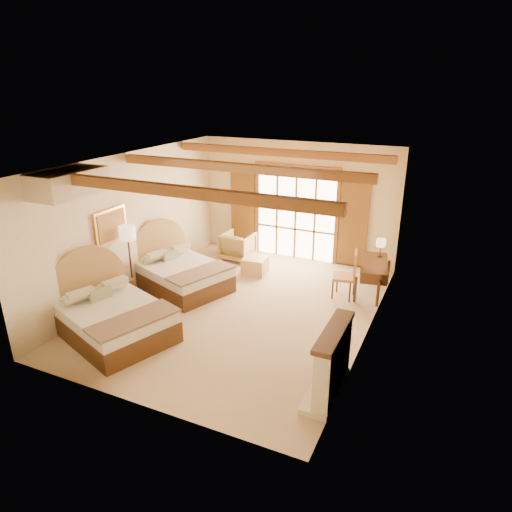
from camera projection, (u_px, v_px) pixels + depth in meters
The scene contains 19 objects.
floor at pixel (240, 308), 10.00m from camera, with size 7.00×7.00×0.00m, color tan.
wall_back at pixel (297, 201), 12.39m from camera, with size 5.50×5.50×0.00m, color beige.
wall_left at pixel (133, 223), 10.50m from camera, with size 7.00×7.00×0.00m, color beige.
wall_right at pixel (373, 260), 8.36m from camera, with size 7.00×7.00×0.00m, color beige.
ceiling at pixel (238, 161), 8.85m from camera, with size 7.00×7.00×0.00m, color #A87039.
ceiling_beams at pixel (238, 168), 8.90m from camera, with size 5.39×4.60×0.18m, color #94562A, non-canonical shape.
french_doors at pixel (296, 214), 12.47m from camera, with size 3.95×0.08×2.60m.
fireplace at pixel (331, 366), 7.11m from camera, with size 0.46×1.40×1.16m.
painting at pixel (111, 226), 9.79m from camera, with size 0.06×0.95×0.75m.
canopy_valance at pixel (69, 183), 8.18m from camera, with size 0.70×1.40×0.45m, color beige.
bed_near at pixel (109, 316), 8.80m from camera, with size 2.64×2.23×1.40m.
bed_far at pixel (178, 272), 10.86m from camera, with size 2.54×2.14×1.34m.
nightstand at pixel (118, 293), 9.96m from camera, with size 0.55×0.55×0.66m, color #482911.
floor_lamp at pixel (128, 237), 10.04m from camera, with size 0.36×0.36×1.70m.
armchair at pixel (238, 246), 12.64m from camera, with size 0.81×0.83×0.76m, color #9E8246.
ottoman at pixel (255, 265), 11.75m from camera, with size 0.58×0.58×0.42m, color tan.
desk at pixel (373, 276), 10.61m from camera, with size 0.86×1.50×0.76m.
desk_chair at pixel (345, 283), 10.40m from camera, with size 0.59×0.59×1.13m.
desk_lamp at pixel (381, 243), 10.71m from camera, with size 0.22×0.22×0.43m.
Camera 1 is at (4.05, -7.96, 4.67)m, focal length 32.00 mm.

